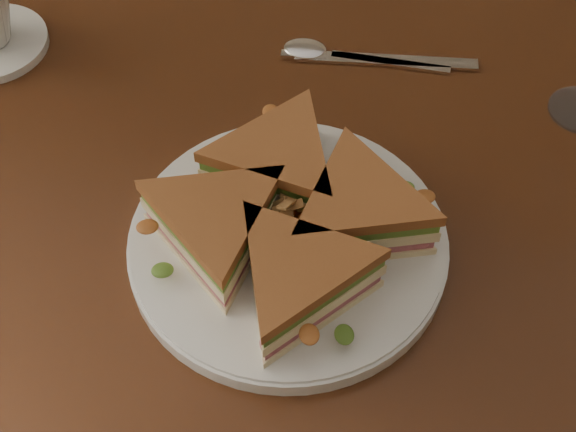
{
  "coord_description": "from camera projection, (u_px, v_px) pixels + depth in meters",
  "views": [
    {
      "loc": [
        0.09,
        -0.5,
        1.35
      ],
      "look_at": [
        0.03,
        -0.09,
        0.8
      ],
      "focal_mm": 50.0,
      "sensor_mm": 36.0,
      "label": 1
    }
  ],
  "objects": [
    {
      "name": "spoon",
      "position": [
        325.0,
        53.0,
        0.88
      ],
      "size": [
        0.18,
        0.03,
        0.01
      ],
      "rotation": [
        0.0,
        0.0,
        -0.04
      ],
      "color": "silver",
      "rests_on": "table"
    },
    {
      "name": "sandwich_wedges",
      "position": [
        288.0,
        219.0,
        0.69
      ],
      "size": [
        0.3,
        0.3,
        0.06
      ],
      "color": "#FFEDBC",
      "rests_on": "plate"
    },
    {
      "name": "knife",
      "position": [
        372.0,
        60.0,
        0.88
      ],
      "size": [
        0.22,
        0.03,
        0.0
      ],
      "rotation": [
        0.0,
        0.0,
        0.08
      ],
      "color": "silver",
      "rests_on": "table"
    },
    {
      "name": "table",
      "position": [
        275.0,
        227.0,
        0.87
      ],
      "size": [
        1.2,
        0.8,
        0.75
      ],
      "color": "#32170B",
      "rests_on": "ground"
    },
    {
      "name": "plate",
      "position": [
        288.0,
        244.0,
        0.72
      ],
      "size": [
        0.29,
        0.29,
        0.02
      ],
      "primitive_type": "cylinder",
      "color": "white",
      "rests_on": "table"
    },
    {
      "name": "crisps_mound",
      "position": [
        288.0,
        222.0,
        0.69
      ],
      "size": [
        0.09,
        0.09,
        0.05
      ],
      "primitive_type": null,
      "color": "#CC541A",
      "rests_on": "plate"
    }
  ]
}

